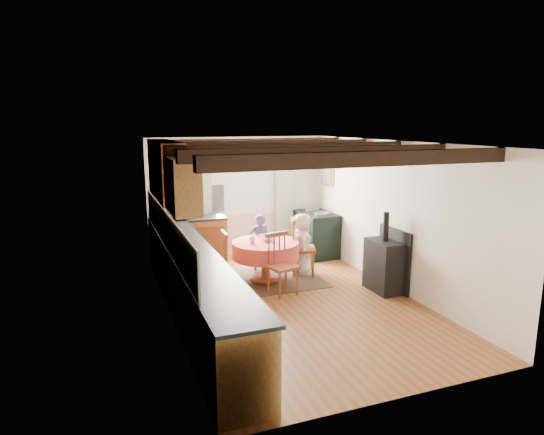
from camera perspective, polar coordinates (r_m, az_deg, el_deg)
name	(u,v)px	position (r m, az deg, el deg)	size (l,w,h in m)	color
floor	(290,301)	(7.26, 2.25, -10.14)	(3.60, 5.50, 0.00)	#975123
ceiling	(292,142)	(6.75, 2.41, 9.16)	(3.60, 5.50, 0.00)	white
wall_back	(238,197)	(9.45, -4.15, 2.52)	(3.60, 0.00, 2.40)	silver
wall_front	(405,283)	(4.59, 15.89, -7.75)	(3.60, 0.00, 2.40)	silver
wall_left	(168,234)	(6.44, -12.61, -2.03)	(0.00, 5.50, 2.40)	silver
wall_right	(394,216)	(7.77, 14.66, 0.19)	(0.00, 5.50, 2.40)	silver
beam_a	(367,159)	(4.98, 11.48, 7.03)	(3.60, 0.16, 0.16)	black
beam_b	(323,153)	(5.85, 6.26, 7.84)	(3.60, 0.16, 0.16)	black
beam_c	(292,149)	(6.75, 2.41, 8.39)	(3.60, 0.16, 0.16)	black
beam_d	(268,145)	(7.68, -0.53, 8.79)	(3.60, 0.16, 0.16)	black
beam_e	(249,143)	(8.63, -2.83, 9.08)	(3.60, 0.16, 0.16)	black
splash_left	(166,230)	(6.73, -12.81, -1.45)	(0.02, 4.50, 0.55)	beige
splash_back	(189,200)	(9.21, -10.10, 2.13)	(1.40, 0.02, 0.55)	beige
base_cabinet_left	(192,285)	(6.70, -9.76, -8.17)	(0.60, 5.30, 0.88)	olive
base_cabinet_back	(191,241)	(9.08, -9.92, -2.90)	(1.30, 0.60, 0.88)	olive
worktop_left	(192,254)	(6.56, -9.72, -4.37)	(0.64, 5.30, 0.04)	black
worktop_back	(190,218)	(8.96, -9.99, -0.08)	(1.30, 0.64, 0.04)	black
wall_cabinet_glass	(165,170)	(7.51, -12.88, 5.68)	(0.34, 1.80, 0.90)	olive
wall_cabinet_solid	(182,185)	(6.04, -10.90, 3.92)	(0.34, 0.90, 0.70)	olive
window_frame	(243,177)	(9.41, -3.58, 4.95)	(1.34, 0.03, 1.54)	white
window_pane	(243,177)	(9.42, -3.59, 4.95)	(1.20, 0.01, 1.40)	white
curtain_left	(203,205)	(9.19, -8.46, 1.54)	(0.35, 0.10, 2.10)	#A6AAA2
curtain_right	(284,200)	(9.68, 1.42, 2.17)	(0.35, 0.10, 2.10)	#A6AAA2
curtain_rod	(244,147)	(9.28, -3.47, 8.57)	(0.03, 0.03, 2.00)	black
wall_picture	(327,171)	(9.63, 6.78, 5.64)	(0.04, 0.50, 0.60)	gold
wall_plate	(287,170)	(9.71, 1.84, 5.76)	(0.30, 0.30, 0.02)	silver
rug	(265,280)	(8.14, -0.80, -7.62)	(1.87, 1.45, 0.01)	#463A27
dining_table	(265,261)	(8.04, -0.81, -5.35)	(1.14, 1.14, 0.69)	#D45144
chair_near	(283,264)	(7.36, 1.34, -5.75)	(0.42, 0.44, 0.98)	brown
chair_left	(215,260)	(7.70, -6.97, -5.22)	(0.40, 0.42, 0.94)	brown
chair_right	(303,247)	(8.30, 3.80, -3.58)	(0.44, 0.46, 1.03)	brown
aga_range	(316,234)	(9.57, 5.43, -1.96)	(0.63, 0.98, 0.90)	black
cast_iron_stove	(385,252)	(7.68, 13.59, -4.12)	(0.39, 0.65, 1.30)	black
child_far	(260,242)	(8.55, -1.49, -3.03)	(0.38, 0.25, 1.05)	#46426B
child_right	(302,244)	(8.33, 3.65, -3.27)	(0.54, 0.35, 1.10)	beige
bowl_a	(265,236)	(8.21, -0.89, -2.31)	(0.20, 0.20, 0.05)	silver
bowl_b	(267,239)	(7.98, -0.56, -2.69)	(0.19, 0.19, 0.06)	silver
cup	(252,240)	(7.87, -2.42, -2.74)	(0.11, 0.11, 0.10)	silver
canister_tall	(170,212)	(8.94, -12.37, 0.63)	(0.13, 0.13, 0.22)	#262628
canister_wide	(191,211)	(8.98, -9.89, 0.79)	(0.20, 0.20, 0.22)	#262628
canister_slim	(201,211)	(8.89, -8.69, 0.83)	(0.09, 0.09, 0.25)	#262628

